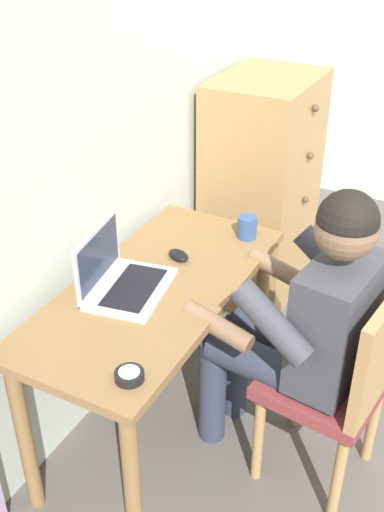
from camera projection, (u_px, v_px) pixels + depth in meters
The scene contains 9 objects.
wall_back at pixel (138, 98), 2.49m from camera, with size 4.80×0.05×2.50m, color silver.
desk at pixel (156, 311), 2.32m from camera, with size 1.20×0.56×0.73m.
dresser at pixel (262, 190), 3.26m from camera, with size 0.64×0.49×1.20m.
chair at pixel (344, 378), 2.16m from camera, with size 0.47×0.45×0.89m.
person_seated at pixel (301, 319), 2.15m from camera, with size 0.58×0.62×1.21m.
laptop at pixel (120, 277), 2.21m from camera, with size 0.38×0.30×0.24m.
computer_mouse at pixel (179, 255), 2.41m from camera, with size 0.06×0.10×0.03m, color black.
desk_clock at pixel (129, 376), 1.82m from camera, with size 0.09×0.09×0.03m.
coffee_mug at pixel (247, 227), 2.54m from camera, with size 0.12×0.08×0.09m.
Camera 1 is at (-2.08, 0.86, 2.00)m, focal length 42.95 mm.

